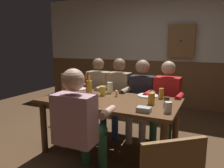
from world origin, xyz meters
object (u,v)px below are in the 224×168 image
(pint_glass_2, at_px, (166,102))
(condiment_caddy, at_px, (144,109))
(pint_glass_0, at_px, (110,88))
(bottle_0, at_px, (89,88))
(pint_glass_3, at_px, (168,107))
(person_2, at_px, (141,96))
(wall_dart_cabinet, at_px, (181,41))
(person_1, at_px, (117,93))
(plate_0, at_px, (148,96))
(pint_glass_1, at_px, (103,91))
(chair_empty_near_right, at_px, (74,95))
(person_0, at_px, (97,91))
(bottle_1, at_px, (88,85))
(person_3, at_px, (166,98))
(dining_table, at_px, (109,107))
(plate_1, at_px, (79,89))
(table_candle, at_px, (116,94))
(pint_glass_4, at_px, (161,93))
(person_4, at_px, (79,121))
(pint_glass_5, at_px, (151,99))

(pint_glass_2, bearing_deg, condiment_caddy, -119.30)
(pint_glass_0, xyz_separation_m, pint_glass_2, (0.87, -0.33, -0.02))
(bottle_0, bearing_deg, pint_glass_3, -13.21)
(person_2, distance_m, wall_dart_cabinet, 2.04)
(wall_dart_cabinet, bearing_deg, bottle_0, -108.19)
(person_1, bearing_deg, plate_0, 153.85)
(pint_glass_1, bearing_deg, chair_empty_near_right, 144.72)
(person_0, xyz_separation_m, bottle_1, (0.13, -0.47, 0.18))
(person_3, distance_m, plate_0, 0.36)
(person_1, bearing_deg, person_3, -179.14)
(pint_glass_1, height_order, pint_glass_2, pint_glass_1)
(dining_table, xyz_separation_m, pint_glass_2, (0.71, -0.01, 0.16))
(pint_glass_0, bearing_deg, plate_1, 178.62)
(person_0, relative_size, table_candle, 14.87)
(person_1, distance_m, pint_glass_4, 0.85)
(person_4, bearing_deg, pint_glass_1, 99.11)
(wall_dart_cabinet, bearing_deg, condiment_caddy, -88.91)
(bottle_1, bearing_deg, plate_1, 151.20)
(person_3, bearing_deg, bottle_1, 26.10)
(pint_glass_1, bearing_deg, pint_glass_4, 13.44)
(pint_glass_5, xyz_separation_m, wall_dart_cabinet, (-0.05, 2.48, 0.71))
(pint_glass_4, height_order, wall_dart_cabinet, wall_dart_cabinet)
(person_2, xyz_separation_m, bottle_1, (-0.64, -0.46, 0.19))
(plate_1, bearing_deg, chair_empty_near_right, 132.49)
(bottle_0, height_order, pint_glass_0, bottle_0)
(person_3, distance_m, pint_glass_1, 0.92)
(person_1, bearing_deg, person_2, 179.61)
(person_2, relative_size, bottle_0, 4.17)
(bottle_1, height_order, pint_glass_1, bottle_1)
(person_1, relative_size, person_4, 1.01)
(bottle_1, bearing_deg, person_4, -63.03)
(plate_1, xyz_separation_m, bottle_1, (0.26, -0.14, 0.11))
(pint_glass_0, height_order, pint_glass_5, pint_glass_0)
(person_3, height_order, plate_0, person_3)
(table_candle, bearing_deg, dining_table, -96.88)
(pint_glass_5, bearing_deg, person_2, 117.41)
(person_1, xyz_separation_m, bottle_1, (-0.25, -0.47, 0.18))
(pint_glass_3, bearing_deg, person_1, 137.59)
(person_4, height_order, bottle_1, person_4)
(plate_0, height_order, pint_glass_4, pint_glass_4)
(pint_glass_1, height_order, pint_glass_4, pint_glass_4)
(pint_glass_2, bearing_deg, chair_empty_near_right, 155.13)
(plate_0, height_order, wall_dart_cabinet, wall_dart_cabinet)
(plate_1, distance_m, pint_glass_1, 0.56)
(pint_glass_4, bearing_deg, bottle_0, -161.47)
(plate_1, distance_m, bottle_1, 0.32)
(person_2, xyz_separation_m, person_3, (0.37, 0.01, -0.00))
(table_candle, relative_size, plate_0, 0.29)
(person_2, distance_m, pint_glass_2, 0.85)
(plate_1, height_order, bottle_1, bottle_1)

